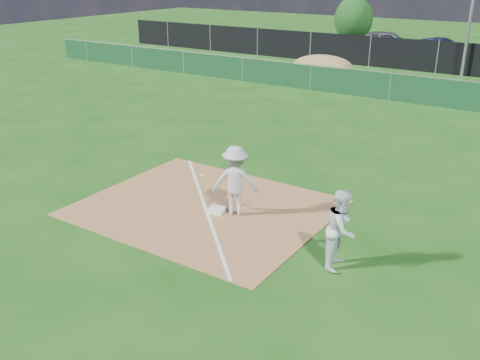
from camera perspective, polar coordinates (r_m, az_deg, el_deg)
name	(u,v)px	position (r m, az deg, el deg)	size (l,w,h in m)	color
ground	(345,126)	(21.09, 11.17, 5.70)	(90.00, 90.00, 0.00)	#174C10
infield_dirt	(205,207)	(13.66, -3.73, -2.94)	(6.00, 5.00, 0.02)	#9B6A3E
foul_line	(205,207)	(13.65, -3.74, -2.88)	(0.08, 7.00, 0.01)	white
green_fence	(390,87)	(25.52, 15.71, 9.50)	(44.00, 0.05, 1.20)	#0F371B
dirt_mound	(323,66)	(30.52, 8.80, 11.94)	(3.38, 2.60, 1.17)	#9C774B
black_fence	(437,57)	(33.07, 20.30, 12.19)	(46.00, 0.04, 1.80)	black
parking_lot	(456,61)	(38.04, 22.03, 11.70)	(46.00, 9.00, 0.01)	black
light_pole	(473,1)	(32.16, 23.60, 17.10)	(0.16, 0.16, 8.00)	slate
first_base	(216,210)	(13.38, -2.54, -3.22)	(0.40, 0.40, 0.08)	white
play_at_first	(235,181)	(12.91, -0.48, -0.11)	(1.80, 1.06, 1.76)	silver
runner	(342,229)	(10.92, 10.79, -5.16)	(0.82, 0.64, 1.68)	silver
car_left	(387,42)	(39.16, 15.43, 13.96)	(1.93, 4.81, 1.64)	#AAADB2
car_mid	(441,49)	(37.93, 20.61, 12.91)	(1.43, 4.10, 1.35)	black
tree_left	(353,19)	(44.55, 12.01, 16.43)	(2.99, 2.99, 3.55)	#382316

